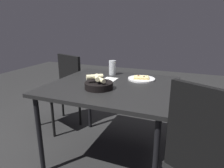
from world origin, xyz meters
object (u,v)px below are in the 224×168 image
Objects in this scene: bread_basket at (98,84)px; chair_near at (62,85)px; dining_table at (112,91)px; chair_far at (212,159)px; beer_glass at (112,69)px; pizza_plate at (141,79)px.

bread_basket is 0.26× the size of chair_near.
dining_table is 0.94m from chair_far.
beer_glass is at bearing -171.60° from bread_basket.
chair_far is at bearing 37.98° from pizza_plate.
dining_table is at bearing 160.04° from bread_basket.
chair_near reaches higher than bread_basket.
bread_basket is 0.24× the size of chair_far.
chair_near is (-0.56, -0.78, -0.26)m from bread_basket.
chair_near is at bearing -98.52° from pizza_plate.
dining_table is 7.26× the size of beer_glass.
chair_far is at bearing 67.95° from bread_basket.
chair_near is 0.91× the size of chair_far.
pizza_plate is 0.34m from beer_glass.
beer_glass reaches higher than chair_near.
beer_glass is at bearing -132.15° from chair_far.
beer_glass is at bearing -103.65° from pizza_plate.
beer_glass reaches higher than dining_table.
beer_glass is (-0.48, -0.07, 0.03)m from bread_basket.
pizza_plate is at bearing 147.42° from bread_basket.
beer_glass is 1.25m from chair_far.
pizza_plate is at bearing -142.02° from chair_far.
dining_table is at bearing 21.91° from beer_glass.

